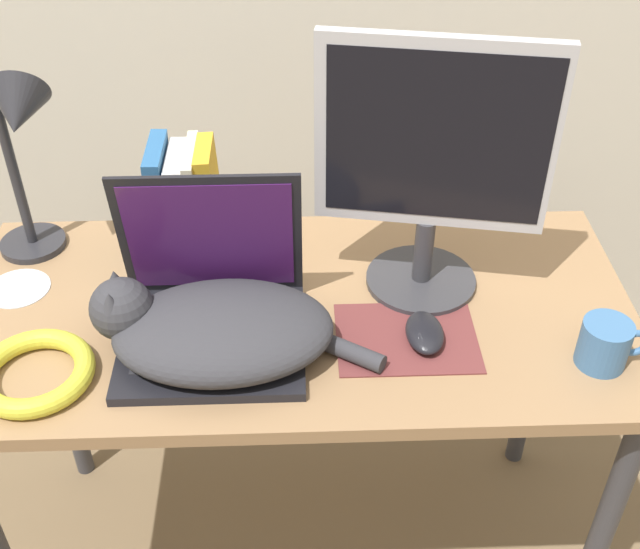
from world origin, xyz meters
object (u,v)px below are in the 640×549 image
object	(u,v)px
cd_disc	(16,288)
laptop	(210,309)
external_monitor	(430,162)
mug	(604,344)
desk_lamp	(18,141)
cat	(210,328)
book_row	(183,201)
cable_coil	(32,372)
computer_mouse	(423,333)

from	to	relation	value
cd_disc	laptop	bearing A→B (deg)	-19.67
external_monitor	cd_disc	size ratio (longest dim) A/B	4.08
mug	cd_disc	world-z (taller)	mug
laptop	mug	bearing A→B (deg)	-8.51
laptop	cd_disc	size ratio (longest dim) A/B	2.67
laptop	cd_disc	xyz separation A→B (m)	(-0.38, 0.14, -0.05)
laptop	desk_lamp	bearing A→B (deg)	144.86
cat	mug	distance (m)	0.66
book_row	external_monitor	bearing A→B (deg)	-15.81
mug	cd_disc	size ratio (longest dim) A/B	1.03
cat	desk_lamp	distance (m)	0.50
cd_disc	cable_coil	bearing A→B (deg)	-69.12
cat	cable_coil	size ratio (longest dim) A/B	2.53
laptop	cat	distance (m)	0.05
mug	book_row	bearing A→B (deg)	154.03
external_monitor	laptop	bearing A→B (deg)	-161.68
book_row	cd_disc	bearing A→B (deg)	-159.23
external_monitor	book_row	size ratio (longest dim) A/B	2.10
mug	desk_lamp	bearing A→B (deg)	161.23
laptop	computer_mouse	distance (m)	0.37
desk_lamp	laptop	bearing A→B (deg)	-35.14
desk_lamp	mug	bearing A→B (deg)	-18.77
desk_lamp	computer_mouse	bearing A→B (deg)	-21.28
laptop	cable_coil	size ratio (longest dim) A/B	1.61
laptop	desk_lamp	xyz separation A→B (m)	(-0.35, 0.24, 0.20)
mug	cable_coil	bearing A→B (deg)	-179.56
cat	computer_mouse	bearing A→B (deg)	2.50
external_monitor	mug	world-z (taller)	external_monitor
laptop	external_monitor	distance (m)	0.46
cat	mug	xyz separation A→B (m)	(0.66, -0.05, -0.01)
cd_disc	mug	bearing A→B (deg)	-12.70
cat	cd_disc	xyz separation A→B (m)	(-0.39, 0.19, -0.05)
laptop	mug	distance (m)	0.67
laptop	computer_mouse	world-z (taller)	laptop
desk_lamp	cd_disc	distance (m)	0.28
cat	mug	bearing A→B (deg)	-4.20
book_row	cd_disc	distance (m)	0.36
computer_mouse	cable_coil	world-z (taller)	same
external_monitor	computer_mouse	world-z (taller)	external_monitor
book_row	computer_mouse	bearing A→B (deg)	-33.75
external_monitor	desk_lamp	bearing A→B (deg)	170.98
laptop	external_monitor	size ratio (longest dim) A/B	0.65
book_row	cable_coil	world-z (taller)	book_row
computer_mouse	desk_lamp	bearing A→B (deg)	158.72
external_monitor	book_row	bearing A→B (deg)	164.19
desk_lamp	cable_coil	xyz separation A→B (m)	(0.06, -0.35, -0.24)
computer_mouse	cat	bearing A→B (deg)	-177.50
laptop	cat	xyz separation A→B (m)	(0.00, -0.05, 0.00)
desk_lamp	cable_coil	bearing A→B (deg)	-80.45
book_row	desk_lamp	distance (m)	0.32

